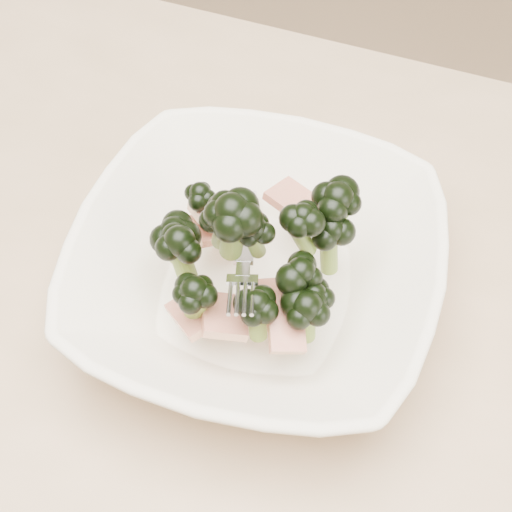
{
  "coord_description": "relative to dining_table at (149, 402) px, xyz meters",
  "views": [
    {
      "loc": [
        0.18,
        -0.21,
        1.23
      ],
      "look_at": [
        0.07,
        0.08,
        0.8
      ],
      "focal_mm": 50.0,
      "sensor_mm": 36.0,
      "label": 1
    }
  ],
  "objects": [
    {
      "name": "broccoli_dish",
      "position": [
        0.07,
        0.08,
        0.14
      ],
      "size": [
        0.29,
        0.29,
        0.13
      ],
      "color": "#EDE1C8",
      "rests_on": "dining_table"
    },
    {
      "name": "dining_table",
      "position": [
        0.0,
        0.0,
        0.0
      ],
      "size": [
        1.2,
        0.8,
        0.75
      ],
      "color": "tan",
      "rests_on": "ground"
    }
  ]
}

